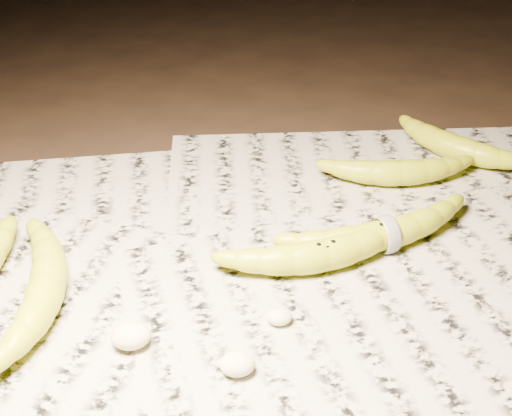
{
  "coord_description": "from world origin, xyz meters",
  "views": [
    {
      "loc": [
        -0.05,
        -0.67,
        0.52
      ],
      "look_at": [
        0.0,
        0.03,
        0.05
      ],
      "focal_mm": 50.0,
      "sensor_mm": 36.0,
      "label": 1
    }
  ],
  "objects": [
    {
      "name": "banana_upper_a",
      "position": [
        0.21,
        0.15,
        0.03
      ],
      "size": [
        0.19,
        0.06,
        0.04
      ],
      "primitive_type": null,
      "rotation": [
        0.0,
        0.0,
        -0.02
      ],
      "color": "gold",
      "rests_on": "newspaper_patch"
    },
    {
      "name": "banana_taped",
      "position": [
        0.16,
        0.01,
        0.03
      ],
      "size": [
        0.23,
        0.12,
        0.04
      ],
      "primitive_type": null,
      "rotation": [
        0.0,
        0.0,
        0.29
      ],
      "color": "gold",
      "rests_on": "newspaper_patch"
    },
    {
      "name": "ground",
      "position": [
        0.0,
        0.0,
        0.0
      ],
      "size": [
        3.0,
        3.0,
        0.0
      ],
      "primitive_type": "plane",
      "color": "black",
      "rests_on": "ground"
    },
    {
      "name": "measuring_tape",
      "position": [
        0.16,
        0.01,
        0.03
      ],
      "size": [
        0.02,
        0.05,
        0.05
      ],
      "primitive_type": "torus",
      "rotation": [
        0.0,
        1.57,
        0.29
      ],
      "color": "white",
      "rests_on": "newspaper_patch"
    },
    {
      "name": "banana_center",
      "position": [
        0.08,
        -0.03,
        0.03
      ],
      "size": [
        0.22,
        0.11,
        0.04
      ],
      "primitive_type": null,
      "rotation": [
        0.0,
        0.0,
        0.24
      ],
      "color": "gold",
      "rests_on": "newspaper_patch"
    },
    {
      "name": "flesh_chunk_b",
      "position": [
        -0.03,
        -0.18,
        0.02
      ],
      "size": [
        0.03,
        0.03,
        0.02
      ],
      "primitive_type": "ellipsoid",
      "color": "beige",
      "rests_on": "newspaper_patch"
    },
    {
      "name": "banana_left_b",
      "position": [
        -0.23,
        -0.06,
        0.03
      ],
      "size": [
        0.07,
        0.21,
        0.04
      ],
      "primitive_type": null,
      "rotation": [
        0.0,
        0.0,
        1.59
      ],
      "color": "gold",
      "rests_on": "newspaper_patch"
    },
    {
      "name": "flesh_chunk_a",
      "position": [
        -0.13,
        -0.14,
        0.02
      ],
      "size": [
        0.04,
        0.03,
        0.02
      ],
      "primitive_type": "ellipsoid",
      "color": "beige",
      "rests_on": "newspaper_patch"
    },
    {
      "name": "banana_upper_b",
      "position": [
        0.31,
        0.21,
        0.03
      ],
      "size": [
        0.17,
        0.17,
        0.04
      ],
      "primitive_type": null,
      "rotation": [
        0.0,
        0.0,
        -0.8
      ],
      "color": "gold",
      "rests_on": "newspaper_patch"
    },
    {
      "name": "flesh_chunk_c",
      "position": [
        0.02,
        -0.11,
        0.02
      ],
      "size": [
        0.03,
        0.02,
        0.02
      ],
      "primitive_type": "ellipsoid",
      "color": "beige",
      "rests_on": "newspaper_patch"
    },
    {
      "name": "newspaper_patch",
      "position": [
        -0.01,
        -0.02,
        0.0
      ],
      "size": [
        0.9,
        0.7,
        0.01
      ],
      "primitive_type": "cube",
      "color": "#A7A18F",
      "rests_on": "ground"
    }
  ]
}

